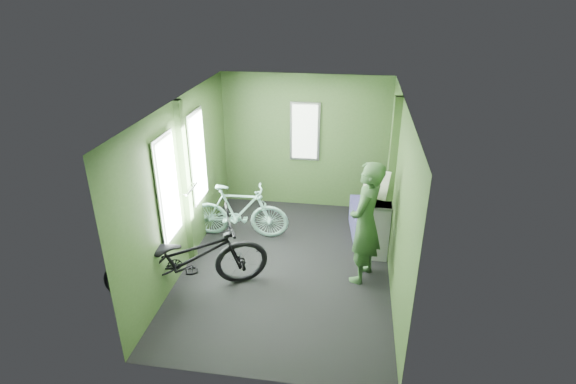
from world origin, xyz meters
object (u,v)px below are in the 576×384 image
(waste_box, at_px, (380,229))
(bench_seat, at_px, (370,218))
(bicycle_mint, at_px, (240,237))
(passenger, at_px, (365,223))
(bicycle_black, at_px, (192,292))

(waste_box, xyz_separation_m, bench_seat, (-0.11, 0.60, -0.14))
(bicycle_mint, height_order, waste_box, waste_box)
(passenger, relative_size, bench_seat, 1.70)
(passenger, height_order, bench_seat, passenger)
(bench_seat, bearing_deg, waste_box, -85.96)
(bicycle_black, xyz_separation_m, bench_seat, (2.27, 1.85, 0.29))
(waste_box, distance_m, bench_seat, 0.62)
(passenger, relative_size, waste_box, 1.96)
(passenger, bearing_deg, bench_seat, -164.72)
(waste_box, bearing_deg, bicycle_black, -152.21)
(passenger, xyz_separation_m, waste_box, (0.23, 0.59, -0.41))
(bicycle_black, bearing_deg, waste_box, -86.15)
(bicycle_mint, relative_size, waste_box, 1.78)
(bicycle_mint, xyz_separation_m, waste_box, (2.10, -0.18, 0.42))
(passenger, bearing_deg, waste_box, 179.49)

